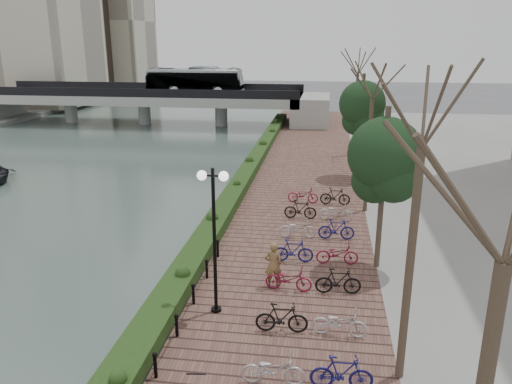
# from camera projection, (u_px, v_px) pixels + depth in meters

# --- Properties ---
(river_water) EXTENTS (30.00, 130.00, 0.02)m
(river_water) POSITION_uv_depth(u_px,v_px,m) (55.00, 165.00, 38.71)
(river_water) COLOR #455752
(river_water) RESTS_ON ground
(promenade) EXTENTS (8.00, 75.00, 0.50)m
(promenade) POSITION_uv_depth(u_px,v_px,m) (293.00, 203.00, 29.00)
(promenade) COLOR brown
(promenade) RESTS_ON ground
(hedge) EXTENTS (1.10, 56.00, 0.60)m
(hedge) POSITION_uv_depth(u_px,v_px,m) (242.00, 180.00, 31.66)
(hedge) COLOR #163312
(hedge) RESTS_ON promenade
(chain_fence) EXTENTS (0.10, 14.10, 0.70)m
(chain_fence) POSITION_uv_depth(u_px,v_px,m) (167.00, 345.00, 14.49)
(chain_fence) COLOR black
(chain_fence) RESTS_ON promenade
(lamppost) EXTENTS (1.02, 0.32, 5.02)m
(lamppost) POSITION_uv_depth(u_px,v_px,m) (214.00, 211.00, 15.95)
(lamppost) COLOR black
(lamppost) RESTS_ON promenade
(pedestrian) EXTENTS (0.74, 0.58, 1.77)m
(pedestrian) POSITION_uv_depth(u_px,v_px,m) (273.00, 265.00, 18.44)
(pedestrian) COLOR olive
(pedestrian) RESTS_ON promenade
(bicycle_parking) EXTENTS (2.40, 17.32, 1.00)m
(bicycle_parking) POSITION_uv_depth(u_px,v_px,m) (315.00, 252.00, 20.54)
(bicycle_parking) COLOR silver
(bicycle_parking) RESTS_ON promenade
(street_trees) EXTENTS (3.20, 37.12, 6.80)m
(street_trees) POSITION_uv_depth(u_px,v_px,m) (374.00, 168.00, 22.89)
(street_trees) COLOR #393022
(street_trees) RESTS_ON promenade
(bridge) EXTENTS (36.00, 10.77, 6.50)m
(bridge) POSITION_uv_depth(u_px,v_px,m) (154.00, 95.00, 56.49)
(bridge) COLOR #A4A39E
(bridge) RESTS_ON ground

